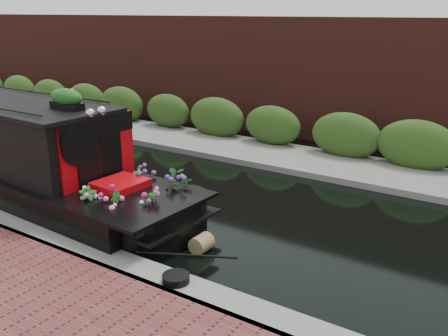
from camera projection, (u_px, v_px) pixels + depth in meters
The scene contains 7 objects.
ground at pixel (173, 197), 11.78m from camera, with size 80.00×80.00×0.00m, color black.
near_bank_coping at pixel (59, 250), 9.16m from camera, with size 40.00×0.60×0.50m, color gray.
far_bank_path at pixel (261, 155), 15.11m from camera, with size 40.00×2.40×0.34m, color slate.
far_hedge at pixel (275, 149), 15.82m from camera, with size 40.00×1.10×2.80m, color #2B4A18.
far_brick_wall at pixel (303, 136), 17.49m from camera, with size 40.00×1.00×8.00m, color #4D1F1A.
rope_fender at pixel (202, 244), 9.05m from camera, with size 0.33×0.33×0.38m, color olive.
coiled_mooring_rope at pixel (176, 278), 7.59m from camera, with size 0.43×0.43×0.12m, color black.
Camera 1 is at (7.11, -8.50, 4.22)m, focal length 40.00 mm.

